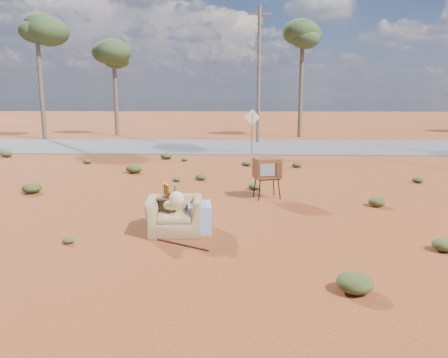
{
  "coord_description": "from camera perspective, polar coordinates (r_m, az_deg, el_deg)",
  "views": [
    {
      "loc": [
        0.96,
        -9.35,
        2.84
      ],
      "look_at": [
        0.55,
        1.25,
        0.8
      ],
      "focal_mm": 35.0,
      "sensor_mm": 36.0,
      "label": 1
    }
  ],
  "objects": [
    {
      "name": "scrub_patch",
      "position": [
        14.13,
        -5.07,
        -0.18
      ],
      "size": [
        17.49,
        8.07,
        0.33
      ],
      "color": "#414B21",
      "rests_on": "ground"
    },
    {
      "name": "side_table",
      "position": [
        9.51,
        -7.24,
        -2.2
      ],
      "size": [
        0.55,
        0.55,
        0.96
      ],
      "rotation": [
        0.0,
        0.0,
        -0.2
      ],
      "color": "#3B2215",
      "rests_on": "ground"
    },
    {
      "name": "tv_unit",
      "position": [
        12.17,
        5.66,
        1.34
      ],
      "size": [
        0.82,
        0.72,
        1.12
      ],
      "rotation": [
        0.0,
        0.0,
        0.28
      ],
      "color": "black",
      "rests_on": "ground"
    },
    {
      "name": "utility_pole_center",
      "position": [
        26.9,
        4.56,
        13.63
      ],
      "size": [
        1.4,
        0.2,
        8.0
      ],
      "color": "brown",
      "rests_on": "ground"
    },
    {
      "name": "armchair",
      "position": [
        9.21,
        -5.86,
        -4.13
      ],
      "size": [
        1.39,
        0.98,
        0.99
      ],
      "rotation": [
        0.0,
        0.0,
        0.11
      ],
      "color": "#967952",
      "rests_on": "ground"
    },
    {
      "name": "road_sign",
      "position": [
        21.4,
        3.69,
        7.27
      ],
      "size": [
        0.78,
        0.06,
        2.19
      ],
      "color": "brown",
      "rests_on": "ground"
    },
    {
      "name": "eucalyptus_center",
      "position": [
        30.83,
        10.21,
        17.39
      ],
      "size": [
        3.2,
        3.2,
        7.6
      ],
      "color": "brown",
      "rests_on": "ground"
    },
    {
      "name": "rusty_bar",
      "position": [
        8.55,
        -5.92,
        -8.43
      ],
      "size": [
        1.23,
        0.72,
        0.04
      ],
      "primitive_type": "cylinder",
      "rotation": [
        0.0,
        1.57,
        -0.52
      ],
      "color": "#472113",
      "rests_on": "ground"
    },
    {
      "name": "eucalyptus_near_left",
      "position": [
        32.71,
        -14.19,
        15.13
      ],
      "size": [
        3.2,
        3.2,
        6.6
      ],
      "color": "brown",
      "rests_on": "ground"
    },
    {
      "name": "eucalyptus_left",
      "position": [
        31.43,
        -23.28,
        17.48
      ],
      "size": [
        3.2,
        3.2,
        8.1
      ],
      "color": "brown",
      "rests_on": "ground"
    },
    {
      "name": "ground",
      "position": [
        9.82,
        -3.49,
        -5.95
      ],
      "size": [
        140.0,
        140.0,
        0.0
      ],
      "primitive_type": "plane",
      "color": "brown",
      "rests_on": "ground"
    },
    {
      "name": "highway",
      "position": [
        24.53,
        -0.04,
        4.27
      ],
      "size": [
        140.0,
        7.0,
        0.04
      ],
      "primitive_type": "cube",
      "color": "#565659",
      "rests_on": "ground"
    }
  ]
}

